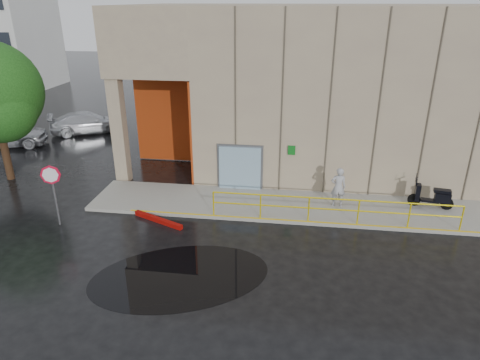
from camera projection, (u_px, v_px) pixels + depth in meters
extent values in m
plane|color=black|center=(211.00, 262.00, 14.54)|extent=(120.00, 120.00, 0.00)
cube|color=gray|center=(324.00, 208.00, 18.12)|extent=(20.00, 3.00, 0.15)
cube|color=gray|center=(363.00, 87.00, 22.27)|extent=(16.00, 10.00, 8.00)
cube|color=gray|center=(174.00, 35.00, 22.54)|extent=(4.00, 10.00, 3.00)
cube|color=gray|center=(119.00, 132.00, 20.10)|extent=(0.60, 0.60, 5.00)
cube|color=#9E2A0E|center=(171.00, 116.00, 22.73)|extent=(3.80, 0.15, 4.90)
cube|color=#9E2A0E|center=(199.00, 127.00, 20.89)|extent=(0.10, 3.50, 4.90)
cube|color=#82A1B1|center=(240.00, 168.00, 19.43)|extent=(1.90, 0.10, 2.00)
cube|color=slate|center=(240.00, 168.00, 19.51)|extent=(2.10, 0.06, 2.20)
cube|color=#0D6018|center=(292.00, 150.00, 18.83)|extent=(0.32, 0.04, 0.42)
cylinder|color=#D6C00B|center=(334.00, 199.00, 16.44)|extent=(9.50, 0.06, 0.06)
cylinder|color=#D6C00B|center=(333.00, 209.00, 16.62)|extent=(9.50, 0.06, 0.06)
imported|color=#A2A2A7|center=(338.00, 187.00, 17.83)|extent=(0.64, 0.44, 1.72)
cylinder|color=black|center=(414.00, 200.00, 18.11)|extent=(0.52, 0.19, 0.51)
cylinder|color=black|center=(447.00, 204.00, 17.75)|extent=(0.52, 0.19, 0.51)
cylinder|color=slate|center=(56.00, 199.00, 16.53)|extent=(0.07, 0.07, 2.19)
cylinder|color=red|center=(51.00, 175.00, 16.10)|extent=(0.74, 0.24, 0.76)
cylinder|color=white|center=(50.00, 175.00, 16.08)|extent=(0.58, 0.17, 0.60)
cube|color=#850804|center=(158.00, 220.00, 17.11)|extent=(2.26, 1.17, 0.18)
cube|color=black|center=(180.00, 276.00, 13.78)|extent=(6.67, 5.38, 0.01)
imported|color=#AFB1B7|center=(4.00, 134.00, 25.59)|extent=(5.19, 3.31, 1.64)
imported|color=#B0B3B9|center=(88.00, 122.00, 28.35)|extent=(5.16, 4.03, 1.40)
cylinder|color=#301E10|center=(5.00, 150.00, 20.70)|extent=(0.36, 0.36, 3.00)
sphere|color=#1C4C12|center=(0.00, 108.00, 19.37)|extent=(3.16, 3.16, 3.16)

